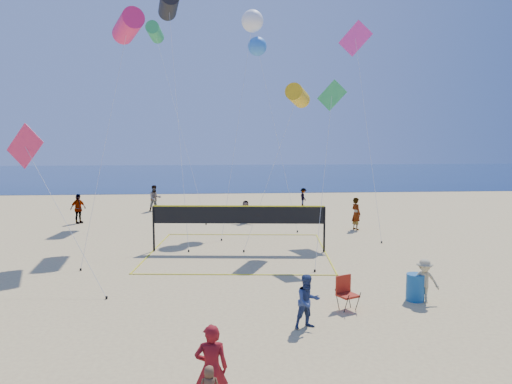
{
  "coord_description": "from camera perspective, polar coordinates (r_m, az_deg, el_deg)",
  "views": [
    {
      "loc": [
        -1.19,
        -11.69,
        5.55
      ],
      "look_at": [
        -0.13,
        2.0,
        4.03
      ],
      "focal_mm": 35.0,
      "sensor_mm": 36.0,
      "label": 1
    }
  ],
  "objects": [
    {
      "name": "far_person_3",
      "position": [
        38.09,
        -11.48,
        -0.7
      ],
      "size": [
        1.15,
        1.04,
        1.94
      ],
      "primitive_type": "imported",
      "rotation": [
        0.0,
        0.0,
        0.39
      ],
      "color": "gray",
      "rests_on": "ground"
    },
    {
      "name": "kite_8",
      "position": [
        37.15,
        -11.47,
        17.45
      ],
      "size": [
        4.09,
        6.1,
        13.41
      ],
      "rotation": [
        0.0,
        0.0,
        -0.06
      ],
      "color": "green",
      "rests_on": "ground"
    },
    {
      "name": "far_person_0",
      "position": [
        34.02,
        -19.67,
        -1.81
      ],
      "size": [
        1.07,
        1.16,
        1.9
      ],
      "primitive_type": "imported",
      "rotation": [
        0.0,
        0.0,
        0.88
      ],
      "color": "gray",
      "rests_on": "ground"
    },
    {
      "name": "kite_6",
      "position": [
        33.06,
        -0.42,
        18.95
      ],
      "size": [
        2.89,
        6.63,
        13.47
      ],
      "rotation": [
        0.0,
        0.0,
        0.14
      ],
      "color": "white",
      "rests_on": "ground"
    },
    {
      "name": "kite_0",
      "position": [
        27.01,
        -14.43,
        17.88
      ],
      "size": [
        2.37,
        6.77,
        11.77
      ],
      "rotation": [
        0.0,
        0.0,
        0.39
      ],
      "color": "#E82063",
      "rests_on": "ground"
    },
    {
      "name": "kite_5",
      "position": [
        31.35,
        11.4,
        16.07
      ],
      "size": [
        1.81,
        5.46,
        12.42
      ],
      "rotation": [
        0.0,
        0.0,
        -0.37
      ],
      "color": "#E534A0",
      "rests_on": "ground"
    },
    {
      "name": "far_person_1",
      "position": [
        32.14,
        -1.2,
        -2.29
      ],
      "size": [
        1.41,
        0.62,
        1.47
      ],
      "primitive_type": "imported",
      "rotation": [
        0.0,
        0.0,
        -0.14
      ],
      "color": "gray",
      "rests_on": "ground"
    },
    {
      "name": "far_person_4",
      "position": [
        40.33,
        5.44,
        -0.58
      ],
      "size": [
        0.64,
        0.99,
        1.44
      ],
      "primitive_type": "imported",
      "rotation": [
        0.0,
        0.0,
        1.69
      ],
      "color": "gray",
      "rests_on": "ground"
    },
    {
      "name": "ocean",
      "position": [
        73.91,
        -3.49,
        2.02
      ],
      "size": [
        140.0,
        50.0,
        0.03
      ],
      "primitive_type": "cube",
      "color": "#10274E",
      "rests_on": "ground"
    },
    {
      "name": "kite_4",
      "position": [
        23.83,
        8.57,
        9.8
      ],
      "size": [
        2.1,
        4.02,
        8.22
      ],
      "rotation": [
        0.0,
        0.0,
        -0.37
      ],
      "color": "green",
      "rests_on": "ground"
    },
    {
      "name": "camp_chair",
      "position": [
        16.63,
        10.21,
        -11.02
      ],
      "size": [
        0.76,
        0.87,
        1.21
      ],
      "rotation": [
        0.0,
        0.0,
        0.43
      ],
      "color": "#A12112",
      "rests_on": "ground"
    },
    {
      "name": "trash_barrel",
      "position": [
        18.06,
        17.75,
        -10.33
      ],
      "size": [
        0.71,
        0.71,
        0.92
      ],
      "primitive_type": "cylinder",
      "rotation": [
        0.0,
        0.0,
        0.16
      ],
      "color": "#15528D",
      "rests_on": "ground"
    },
    {
      "name": "woman",
      "position": [
        10.64,
        -5.12,
        -19.48
      ],
      "size": [
        0.68,
        0.45,
        1.84
      ],
      "primitive_type": "imported",
      "rotation": [
        0.0,
        0.0,
        3.16
      ],
      "color": "maroon",
      "rests_on": "ground"
    },
    {
      "name": "far_person_2",
      "position": [
        30.44,
        11.36,
        -2.45
      ],
      "size": [
        0.69,
        0.83,
        1.94
      ],
      "primitive_type": "imported",
      "rotation": [
        0.0,
        0.0,
        1.93
      ],
      "color": "gray",
      "rests_on": "ground"
    },
    {
      "name": "kite_7",
      "position": [
        32.79,
        0.15,
        16.29
      ],
      "size": [
        2.79,
        4.54,
        11.83
      ],
      "rotation": [
        0.0,
        0.0,
        0.2
      ],
      "color": "#317BE2",
      "rests_on": "ground"
    },
    {
      "name": "kite_1",
      "position": [
        30.7,
        -9.95,
        20.37
      ],
      "size": [
        2.05,
        7.18,
        13.75
      ],
      "rotation": [
        0.0,
        0.0,
        0.17
      ],
      "color": "black",
      "rests_on": "ground"
    },
    {
      "name": "ground",
      "position": [
        12.99,
        1.32,
        -18.95
      ],
      "size": [
        120.0,
        120.0,
        0.0
      ],
      "primitive_type": "plane",
      "color": "#DABE7B",
      "rests_on": "ground"
    },
    {
      "name": "bystander_b",
      "position": [
        17.9,
        18.68,
        -9.6
      ],
      "size": [
        1.08,
        0.82,
        1.48
      ],
      "primitive_type": "imported",
      "rotation": [
        0.0,
        0.0,
        -0.31
      ],
      "color": "tan",
      "rests_on": "ground"
    },
    {
      "name": "volleyball_net",
      "position": [
        24.11,
        -2.0,
        -3.25
      ],
      "size": [
        9.23,
        9.09,
        2.26
      ],
      "rotation": [
        0.0,
        0.0,
        -0.1
      ],
      "color": "black",
      "rests_on": "ground"
    },
    {
      "name": "kite_3",
      "position": [
        21.67,
        -24.65,
        4.26
      ],
      "size": [
        4.66,
        3.92,
        6.1
      ],
      "rotation": [
        0.0,
        0.0,
        -0.23
      ],
      "color": "#F12B5A",
      "rests_on": "ground"
    },
    {
      "name": "bystander_a",
      "position": [
        14.89,
        5.93,
        -12.33
      ],
      "size": [
        0.92,
        0.81,
        1.59
      ],
      "primitive_type": "imported",
      "rotation": [
        0.0,
        0.0,
        0.32
      ],
      "color": "navy",
      "rests_on": "ground"
    },
    {
      "name": "kite_2",
      "position": [
        25.66,
        4.79,
        10.9
      ],
      "size": [
        3.65,
        2.8,
        8.18
      ],
      "rotation": [
        0.0,
        0.0,
        -0.37
      ],
      "color": "gold",
      "rests_on": "ground"
    }
  ]
}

